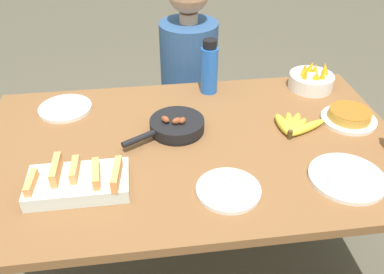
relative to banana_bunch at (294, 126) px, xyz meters
The scene contains 12 objects.
ground_plane 0.88m from the banana_bunch, behind, with size 14.00×14.00×0.00m, color #565142.
dining_table 0.44m from the banana_bunch, behind, with size 1.63×0.98×0.76m.
banana_bunch is the anchor object (origin of this frame).
melon_tray 0.86m from the banana_bunch, 163.34° to the right, with size 0.33×0.18×0.10m.
skillet 0.47m from the banana_bunch, behind, with size 0.33×0.24×0.08m.
frittata_plate_center 0.25m from the banana_bunch, ahead, with size 0.22×0.22×0.05m.
empty_plate_near_front 0.47m from the banana_bunch, 136.02° to the right, with size 0.21×0.21×0.02m.
empty_plate_far_left 0.33m from the banana_bunch, 76.40° to the right, with size 0.26×0.26×0.02m.
empty_plate_far_right 0.97m from the banana_bunch, 163.39° to the left, with size 0.23×0.23×0.02m.
fruit_bowl_mango 0.38m from the banana_bunch, 59.24° to the left, with size 0.21×0.21×0.12m.
water_bottle 0.47m from the banana_bunch, 128.62° to the left, with size 0.08×0.08×0.25m.
person_figure 0.80m from the banana_bunch, 116.52° to the left, with size 0.33×0.33×1.23m.
Camera 1 is at (-0.17, -1.25, 1.68)m, focal length 38.00 mm.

